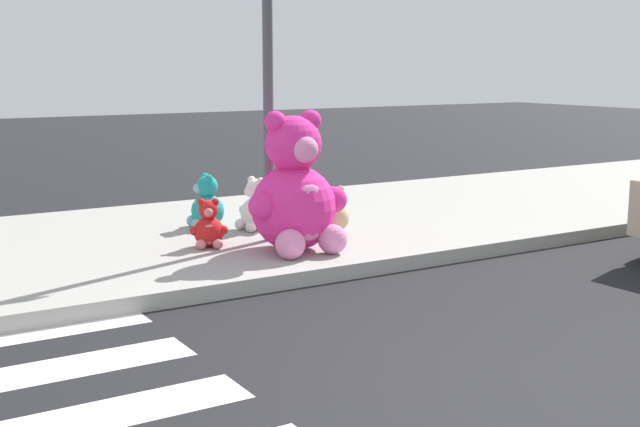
{
  "coord_description": "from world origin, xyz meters",
  "views": [
    {
      "loc": [
        -3.17,
        -3.44,
        2.03
      ],
      "look_at": [
        1.15,
        3.6,
        0.55
      ],
      "focal_mm": 46.93,
      "sensor_mm": 36.0,
      "label": 1
    }
  ],
  "objects_px": {
    "sign_pole": "(268,82)",
    "plush_tan": "(334,213)",
    "plush_red": "(209,228)",
    "plush_white": "(255,209)",
    "plush_pink_large": "(296,195)",
    "plush_lavender": "(274,203)",
    "plush_teal": "(206,206)"
  },
  "relations": [
    {
      "from": "sign_pole",
      "to": "plush_tan",
      "type": "height_order",
      "value": "sign_pole"
    },
    {
      "from": "plush_red",
      "to": "plush_white",
      "type": "relative_size",
      "value": 0.84
    },
    {
      "from": "plush_pink_large",
      "to": "plush_lavender",
      "type": "xyz_separation_m",
      "value": [
        0.57,
        1.52,
        -0.35
      ]
    },
    {
      "from": "plush_lavender",
      "to": "plush_white",
      "type": "bearing_deg",
      "value": -142.2
    },
    {
      "from": "sign_pole",
      "to": "plush_lavender",
      "type": "bearing_deg",
      "value": 59.14
    },
    {
      "from": "plush_tan",
      "to": "plush_teal",
      "type": "height_order",
      "value": "plush_teal"
    },
    {
      "from": "plush_teal",
      "to": "plush_white",
      "type": "distance_m",
      "value": 0.61
    },
    {
      "from": "plush_lavender",
      "to": "plush_white",
      "type": "height_order",
      "value": "plush_white"
    },
    {
      "from": "sign_pole",
      "to": "plush_pink_large",
      "type": "xyz_separation_m",
      "value": [
        -0.01,
        -0.59,
        -1.13
      ]
    },
    {
      "from": "plush_white",
      "to": "plush_lavender",
      "type": "bearing_deg",
      "value": 37.8
    },
    {
      "from": "sign_pole",
      "to": "plush_red",
      "type": "height_order",
      "value": "sign_pole"
    },
    {
      "from": "sign_pole",
      "to": "plush_lavender",
      "type": "xyz_separation_m",
      "value": [
        0.55,
        0.93,
        -1.47
      ]
    },
    {
      "from": "plush_tan",
      "to": "plush_teal",
      "type": "xyz_separation_m",
      "value": [
        -1.14,
        1.0,
        0.04
      ]
    },
    {
      "from": "plush_tan",
      "to": "plush_teal",
      "type": "relative_size",
      "value": 0.84
    },
    {
      "from": "plush_red",
      "to": "plush_white",
      "type": "xyz_separation_m",
      "value": [
        0.84,
        0.58,
        0.04
      ]
    },
    {
      "from": "plush_lavender",
      "to": "plush_red",
      "type": "bearing_deg",
      "value": -144.22
    },
    {
      "from": "plush_lavender",
      "to": "plush_teal",
      "type": "distance_m",
      "value": 0.85
    },
    {
      "from": "plush_pink_large",
      "to": "plush_teal",
      "type": "bearing_deg",
      "value": 99.51
    },
    {
      "from": "sign_pole",
      "to": "plush_white",
      "type": "bearing_deg",
      "value": 77.28
    },
    {
      "from": "plush_white",
      "to": "plush_teal",
      "type": "bearing_deg",
      "value": 134.25
    },
    {
      "from": "plush_tan",
      "to": "sign_pole",
      "type": "bearing_deg",
      "value": -177.55
    },
    {
      "from": "sign_pole",
      "to": "plush_red",
      "type": "distance_m",
      "value": 1.65
    },
    {
      "from": "plush_pink_large",
      "to": "plush_tan",
      "type": "xyz_separation_m",
      "value": [
        0.87,
        0.63,
        -0.36
      ]
    },
    {
      "from": "plush_lavender",
      "to": "plush_pink_large",
      "type": "bearing_deg",
      "value": -110.48
    },
    {
      "from": "plush_lavender",
      "to": "plush_tan",
      "type": "distance_m",
      "value": 0.94
    },
    {
      "from": "plush_red",
      "to": "plush_teal",
      "type": "relative_size",
      "value": 0.82
    },
    {
      "from": "sign_pole",
      "to": "plush_red",
      "type": "bearing_deg",
      "value": 178.34
    },
    {
      "from": "plush_teal",
      "to": "plush_white",
      "type": "relative_size",
      "value": 1.03
    },
    {
      "from": "plush_pink_large",
      "to": "plush_teal",
      "type": "height_order",
      "value": "plush_pink_large"
    },
    {
      "from": "sign_pole",
      "to": "plush_lavender",
      "type": "distance_m",
      "value": 1.83
    },
    {
      "from": "plush_pink_large",
      "to": "plush_teal",
      "type": "relative_size",
      "value": 2.26
    },
    {
      "from": "plush_pink_large",
      "to": "plush_tan",
      "type": "bearing_deg",
      "value": 35.97
    }
  ]
}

